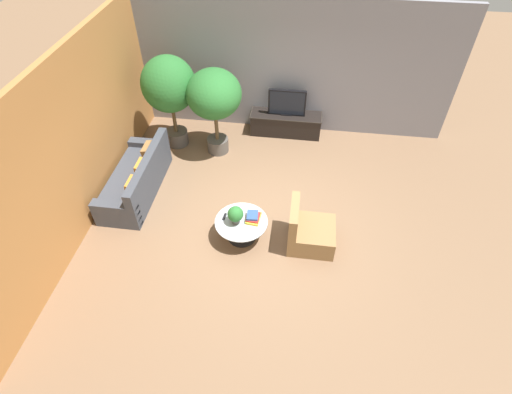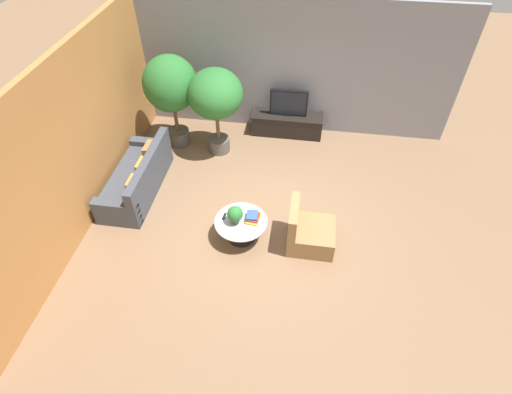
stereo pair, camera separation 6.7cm
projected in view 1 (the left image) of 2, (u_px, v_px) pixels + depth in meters
The scene contains 14 objects.
ground_plane at pixel (265, 223), 7.45m from camera, with size 24.00×24.00×0.00m, color brown.
back_wall_stone at pixel (284, 67), 8.73m from camera, with size 7.40×0.12×3.00m, color gray.
side_wall_left at pixel (80, 137), 6.87m from camera, with size 0.12×7.40×3.00m, color #B2753D.
media_console at pixel (286, 123), 9.34m from camera, with size 1.64×0.50×0.52m.
television at pixel (287, 103), 8.96m from camera, with size 0.85×0.13×0.61m.
coffee_table at pixel (241, 226), 7.01m from camera, with size 0.93×0.93×0.41m.
couch_by_wall at pixel (137, 180), 7.89m from camera, with size 0.84×2.09×0.84m.
armchair_wicker at pixel (309, 232), 6.94m from camera, with size 0.80×0.76×0.86m.
potted_palm_tall at pixel (169, 87), 8.25m from camera, with size 1.13×1.13×2.08m.
potted_palm_corner at pixel (214, 97), 8.10m from camera, with size 1.14×1.14×1.93m.
potted_plant_tabletop at pixel (235, 215), 6.78m from camera, with size 0.27×0.27×0.34m.
book_stack at pixel (253, 217), 6.93m from camera, with size 0.26×0.34×0.11m.
remote_black at pixel (224, 217), 6.99m from camera, with size 0.04×0.16×0.02m, color black.
remote_silver at pixel (239, 209), 7.12m from camera, with size 0.04×0.16×0.02m, color gray.
Camera 1 is at (0.50, -4.99, 5.54)m, focal length 28.00 mm.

